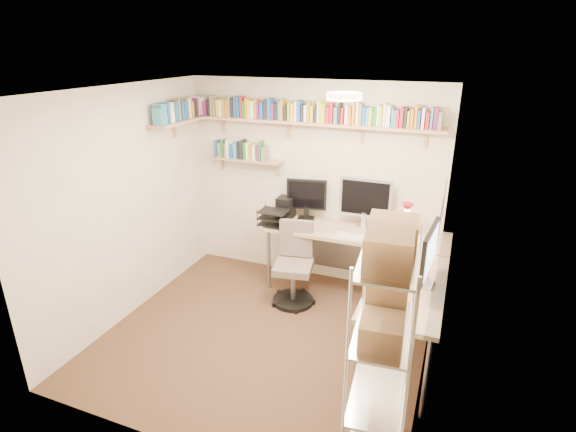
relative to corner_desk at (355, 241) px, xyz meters
name	(u,v)px	position (x,y,z in m)	size (l,w,h in m)	color
ground	(264,336)	(-0.70, -0.94, -0.82)	(3.20, 3.20, 0.00)	#472F1E
room_shell	(262,196)	(-0.70, -0.94, 0.73)	(3.24, 3.04, 2.52)	#F3E7C5
wall_shelves	(274,121)	(-1.13, 0.36, 1.21)	(3.12, 1.09, 0.80)	tan
corner_desk	(355,241)	(0.00, 0.00, 0.00)	(2.20, 2.14, 1.43)	tan
office_chair	(294,269)	(-0.67, -0.15, -0.41)	(0.52, 0.52, 0.97)	black
wire_rack	(386,298)	(0.66, -2.02, 0.56)	(0.44, 0.79, 1.90)	silver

